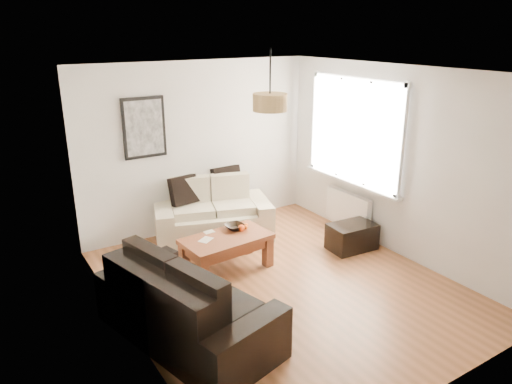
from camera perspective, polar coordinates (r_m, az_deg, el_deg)
floor at (r=6.13m, az=3.06°, el=-10.88°), size 4.50×4.50×0.00m
ceiling at (r=5.34m, az=3.56°, el=14.11°), size 3.80×4.50×0.00m
wall_back at (r=7.47m, az=-6.83°, el=5.29°), size 3.80×0.04×2.60m
wall_front at (r=4.13m, az=21.93°, el=-7.59°), size 3.80×0.04×2.60m
wall_left at (r=4.81m, az=-15.49°, el=-3.08°), size 0.04×4.50×2.60m
wall_right at (r=6.84m, az=16.37°, el=3.37°), size 0.04×4.50×2.60m
window_bay at (r=7.28m, az=11.68°, el=7.09°), size 0.14×1.90×1.60m
radiator at (r=7.59m, az=10.86°, el=-1.98°), size 0.10×0.90×0.52m
poster at (r=7.04m, az=-13.12°, el=7.43°), size 0.62×0.04×0.87m
pendant_shade at (r=5.63m, az=1.67°, el=10.59°), size 0.40×0.40×0.20m
loveseat_cream at (r=7.31m, az=-5.19°, el=-2.13°), size 1.92×1.42×0.85m
sofa_leather at (r=5.04m, az=-8.16°, el=-12.59°), size 1.41×2.15×0.85m
coffee_table at (r=6.38m, az=-3.50°, el=-7.23°), size 1.19×0.71×0.47m
ottoman at (r=7.09m, az=11.29°, el=-5.20°), size 0.70×0.48×0.38m
cushion_left at (r=7.24m, az=-8.55°, el=0.21°), size 0.44×0.18×0.42m
cushion_right at (r=7.54m, az=-3.48°, el=1.29°), size 0.46×0.16×0.46m
fruit_bowl at (r=6.50m, az=-2.55°, el=-4.13°), size 0.28×0.28×0.06m
orange_a at (r=6.46m, az=-1.25°, el=-4.19°), size 0.06×0.06×0.06m
orange_b at (r=6.52m, az=-1.18°, el=-3.98°), size 0.07×0.07×0.06m
orange_c at (r=6.44m, az=-1.74°, el=-4.28°), size 0.11×0.11×0.09m
papers at (r=6.21m, az=-5.97°, el=-5.65°), size 0.23×0.21×0.01m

